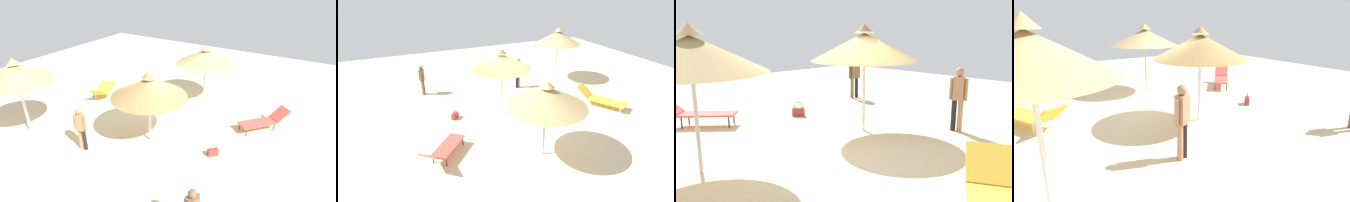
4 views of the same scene
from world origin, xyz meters
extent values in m
cube|color=beige|center=(0.00, 0.00, -0.05)|extent=(24.00, 24.00, 0.10)
cylinder|color=#B2B2B7|center=(3.00, -0.69, 1.04)|extent=(0.07, 0.07, 2.08)
cone|color=tan|center=(3.00, -0.69, 2.15)|extent=(2.63, 2.63, 0.65)
cone|color=tan|center=(3.00, -0.69, 2.57)|extent=(0.47, 0.47, 0.22)
cylinder|color=white|center=(-1.05, -0.42, 1.09)|extent=(0.08, 0.08, 2.17)
cone|color=#997A47|center=(-1.05, -0.42, 2.13)|extent=(2.64, 2.64, 0.68)
cone|color=#997A47|center=(-1.05, -0.42, 2.57)|extent=(0.47, 0.47, 0.22)
cylinder|color=white|center=(-3.02, 3.87, 1.17)|extent=(0.09, 0.09, 2.34)
cone|color=tan|center=(-3.02, 3.87, 2.42)|extent=(2.46, 2.46, 0.68)
cone|color=tan|center=(-3.02, 3.87, 2.86)|extent=(0.44, 0.44, 0.22)
cube|color=gold|center=(1.15, 3.86, 0.31)|extent=(1.80, 1.42, 0.05)
cylinder|color=silver|center=(1.90, 3.94, 0.14)|extent=(0.04, 0.04, 0.29)
cylinder|color=silver|center=(0.39, 3.78, 0.14)|extent=(0.04, 0.04, 0.29)
cylinder|color=silver|center=(0.67, 3.27, 0.14)|extent=(0.04, 0.04, 0.29)
cube|color=gold|center=(0.17, 3.33, 0.56)|extent=(0.85, 0.89, 0.48)
cube|color=#CC4C3F|center=(1.66, -3.60, 0.33)|extent=(1.47, 1.39, 0.05)
cylinder|color=#2D2D33|center=(1.04, -3.37, 0.15)|extent=(0.04, 0.04, 0.30)
cylinder|color=#2D2D33|center=(1.35, -3.01, 0.15)|extent=(0.04, 0.04, 0.30)
cylinder|color=#2D2D33|center=(1.96, -4.18, 0.15)|extent=(0.04, 0.04, 0.30)
cylinder|color=#2D2D33|center=(2.27, -3.82, 0.15)|extent=(0.04, 0.04, 0.30)
cube|color=#CC4C3F|center=(2.40, -4.25, 0.56)|extent=(0.79, 0.79, 0.45)
cylinder|color=black|center=(-2.70, 1.18, 0.40)|extent=(0.13, 0.13, 0.81)
cylinder|color=#A57554|center=(-2.76, 1.33, 0.40)|extent=(0.13, 0.13, 0.81)
cube|color=#A57554|center=(-2.73, 1.26, 1.11)|extent=(0.30, 0.32, 0.60)
sphere|color=#A57554|center=(-2.73, 1.26, 1.52)|extent=(0.22, 0.22, 0.22)
cylinder|color=#A57554|center=(-2.67, 1.09, 1.08)|extent=(0.09, 0.09, 0.56)
cylinder|color=#A57554|center=(-2.80, 1.42, 1.08)|extent=(0.09, 0.09, 0.56)
cube|color=maroon|center=(-0.71, -2.75, 0.13)|extent=(0.37, 0.37, 0.25)
torus|color=maroon|center=(-0.71, -2.75, 0.30)|extent=(0.20, 0.19, 0.26)
camera|label=1|loc=(-7.82, -5.31, 5.81)|focal=28.93mm
camera|label=2|loc=(9.46, -5.02, 5.60)|focal=29.10mm
camera|label=3|loc=(5.11, 5.25, 2.58)|focal=36.10mm
camera|label=4|loc=(-7.15, 4.13, 2.89)|focal=29.34mm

